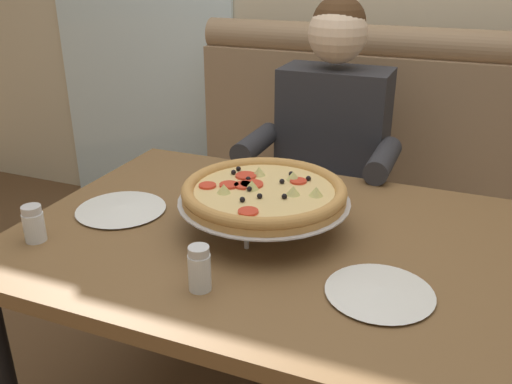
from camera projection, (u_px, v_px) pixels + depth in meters
booth_bench at (340, 206)px, 2.38m from camera, size 1.45×0.78×1.13m
dining_table at (258, 259)px, 1.48m from camera, size 1.24×0.95×0.73m
diner_main at (325, 158)px, 2.03m from camera, size 0.54×0.64×1.27m
pizza at (264, 193)px, 1.43m from camera, size 0.45×0.45×0.14m
shaker_oregano at (200, 271)px, 1.18m from camera, size 0.05×0.05×0.10m
shaker_pepper_flakes at (34, 226)px, 1.39m from camera, size 0.05×0.05×0.10m
plate_near_left at (380, 290)px, 1.18m from camera, size 0.23×0.23×0.02m
plate_near_right at (121, 207)px, 1.56m from camera, size 0.25×0.25×0.02m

